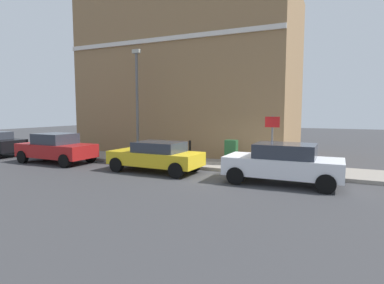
# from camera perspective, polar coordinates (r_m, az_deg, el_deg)

# --- Properties ---
(ground) EXTENTS (80.00, 80.00, 0.00)m
(ground) POSITION_cam_1_polar(r_m,az_deg,el_deg) (13.19, 5.20, -6.00)
(ground) COLOR #38383A
(sidewalk) EXTENTS (2.49, 30.00, 0.15)m
(sidewalk) POSITION_cam_1_polar(r_m,az_deg,el_deg) (17.70, -11.16, -2.86)
(sidewalk) COLOR gray
(sidewalk) RESTS_ON ground
(corner_building) EXTENTS (7.54, 13.07, 9.66)m
(corner_building) POSITION_cam_1_polar(r_m,az_deg,el_deg) (21.16, 0.02, 11.52)
(corner_building) COLOR olive
(corner_building) RESTS_ON ground
(car_white) EXTENTS (1.87, 4.12, 1.48)m
(car_white) POSITION_cam_1_polar(r_m,az_deg,el_deg) (11.95, 16.10, -3.66)
(car_white) COLOR silver
(car_white) RESTS_ON ground
(car_yellow) EXTENTS (1.90, 4.12, 1.33)m
(car_yellow) POSITION_cam_1_polar(r_m,az_deg,el_deg) (13.82, -6.46, -2.50)
(car_yellow) COLOR gold
(car_yellow) RESTS_ON ground
(car_red) EXTENTS (1.93, 4.08, 1.51)m
(car_red) POSITION_cam_1_polar(r_m,az_deg,el_deg) (17.59, -23.31, -0.99)
(car_red) COLOR maroon
(car_red) RESTS_ON ground
(utility_cabinet) EXTENTS (0.46, 0.61, 1.15)m
(utility_cabinet) POSITION_cam_1_polar(r_m,az_deg,el_deg) (14.95, 7.09, -1.99)
(utility_cabinet) COLOR #1E4C28
(utility_cabinet) RESTS_ON sidewalk
(bollard_near_cabinet) EXTENTS (0.14, 0.14, 1.04)m
(bollard_near_cabinet) POSITION_cam_1_polar(r_m,az_deg,el_deg) (15.85, -0.38, -1.44)
(bollard_near_cabinet) COLOR black
(bollard_near_cabinet) RESTS_ON sidewalk
(bollard_far_kerb) EXTENTS (0.14, 0.14, 1.04)m
(bollard_far_kerb) POSITION_cam_1_polar(r_m,az_deg,el_deg) (15.48, -6.27, -1.64)
(bollard_far_kerb) COLOR black
(bollard_far_kerb) RESTS_ON sidewalk
(street_sign) EXTENTS (0.08, 0.60, 2.30)m
(street_sign) POSITION_cam_1_polar(r_m,az_deg,el_deg) (13.49, 14.27, 1.24)
(street_sign) COLOR #59595B
(street_sign) RESTS_ON sidewalk
(lamppost) EXTENTS (0.20, 0.44, 5.72)m
(lamppost) POSITION_cam_1_polar(r_m,az_deg,el_deg) (17.20, -9.87, 7.71)
(lamppost) COLOR #59595B
(lamppost) RESTS_ON sidewalk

